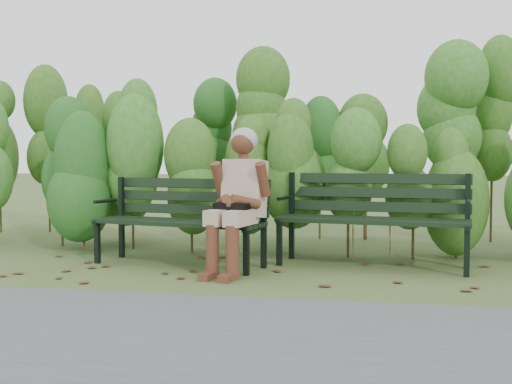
# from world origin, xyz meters

# --- Properties ---
(ground) EXTENTS (80.00, 80.00, 0.00)m
(ground) POSITION_xyz_m (0.00, 0.00, 0.00)
(ground) COLOR #495728
(footpath) EXTENTS (60.00, 2.50, 0.01)m
(footpath) POSITION_xyz_m (0.00, -2.20, 0.01)
(footpath) COLOR #474749
(footpath) RESTS_ON ground
(hedge_band) EXTENTS (11.04, 1.67, 2.42)m
(hedge_band) POSITION_xyz_m (0.00, 1.86, 1.26)
(hedge_band) COLOR #47381E
(hedge_band) RESTS_ON ground
(leaf_litter) EXTENTS (5.88, 2.28, 0.01)m
(leaf_litter) POSITION_xyz_m (-0.44, -0.15, 0.00)
(leaf_litter) COLOR #572E1B
(leaf_litter) RESTS_ON ground
(bench_left) EXTENTS (1.84, 0.94, 0.88)m
(bench_left) POSITION_xyz_m (-0.77, 0.45, 0.52)
(bench_left) COLOR black
(bench_left) RESTS_ON ground
(bench_right) EXTENTS (1.93, 0.89, 0.93)m
(bench_right) POSITION_xyz_m (1.13, 0.73, 0.55)
(bench_right) COLOR black
(bench_right) RESTS_ON ground
(seated_woman) EXTENTS (0.59, 0.87, 1.37)m
(seated_woman) POSITION_xyz_m (-0.13, 0.12, 0.76)
(seated_woman) COLOR tan
(seated_woman) RESTS_ON ground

